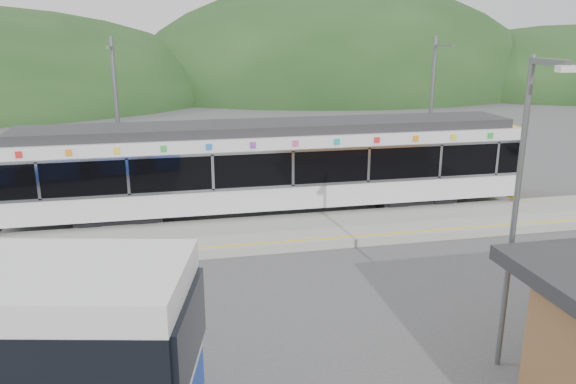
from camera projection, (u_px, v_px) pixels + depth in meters
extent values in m
plane|color=#4C4C4F|center=(338.00, 270.00, 17.55)|extent=(120.00, 120.00, 0.00)
ellipsoid|color=#1E3D19|center=(336.00, 90.00, 71.50)|extent=(52.00, 39.00, 26.00)
ellipsoid|color=#1E3D19|center=(567.00, 90.00, 71.59)|extent=(44.00, 33.00, 16.00)
cube|color=#9E9E99|center=(312.00, 230.00, 20.61)|extent=(26.00, 3.20, 0.30)
cube|color=yellow|center=(321.00, 239.00, 19.34)|extent=(26.00, 0.10, 0.01)
cube|color=black|center=(121.00, 216.00, 21.73)|extent=(3.20, 2.20, 0.56)
cube|color=black|center=(410.00, 198.00, 24.11)|extent=(3.20, 2.20, 0.56)
cube|color=silver|center=(273.00, 189.00, 22.71)|extent=(20.00, 2.90, 0.92)
cube|color=black|center=(273.00, 160.00, 22.39)|extent=(20.00, 2.96, 1.45)
cube|color=silver|center=(280.00, 187.00, 21.16)|extent=(20.00, 0.05, 0.10)
cube|color=silver|center=(280.00, 152.00, 20.79)|extent=(20.00, 0.05, 0.10)
cube|color=silver|center=(273.00, 137.00, 22.12)|extent=(20.00, 2.90, 0.45)
cube|color=#2D2D30|center=(272.00, 127.00, 22.01)|extent=(19.40, 2.50, 0.36)
cube|color=yellow|center=(501.00, 157.00, 24.48)|extent=(0.24, 2.92, 3.00)
cube|color=black|center=(1.00, 182.00, 20.48)|extent=(0.20, 2.92, 3.00)
cube|color=silver|center=(38.00, 181.00, 19.30)|extent=(0.10, 0.05, 1.35)
cube|color=silver|center=(128.00, 177.00, 19.89)|extent=(0.10, 0.05, 1.35)
cube|color=silver|center=(213.00, 173.00, 20.48)|extent=(0.10, 0.05, 1.35)
cube|color=silver|center=(293.00, 169.00, 21.07)|extent=(0.10, 0.05, 1.35)
cube|color=silver|center=(369.00, 165.00, 21.67)|extent=(0.10, 0.05, 1.35)
cube|color=silver|center=(440.00, 161.00, 22.26)|extent=(0.10, 0.05, 1.35)
cube|color=silver|center=(497.00, 158.00, 22.76)|extent=(0.10, 0.05, 1.35)
cube|color=red|center=(19.00, 155.00, 18.94)|extent=(0.22, 0.04, 0.22)
cube|color=orange|center=(69.00, 153.00, 19.26)|extent=(0.22, 0.04, 0.22)
cube|color=yellow|center=(117.00, 151.00, 19.57)|extent=(0.22, 0.04, 0.22)
cube|color=green|center=(164.00, 149.00, 19.89)|extent=(0.22, 0.04, 0.22)
cube|color=blue|center=(209.00, 147.00, 20.21)|extent=(0.22, 0.04, 0.22)
cube|color=purple|center=(253.00, 145.00, 20.52)|extent=(0.22, 0.04, 0.22)
cube|color=#E54C8C|center=(296.00, 143.00, 20.84)|extent=(0.22, 0.04, 0.22)
cube|color=#19A5A5|center=(337.00, 142.00, 21.16)|extent=(0.22, 0.04, 0.22)
cube|color=red|center=(377.00, 140.00, 21.47)|extent=(0.22, 0.04, 0.22)
cube|color=orange|center=(416.00, 138.00, 21.79)|extent=(0.22, 0.04, 0.22)
cube|color=yellow|center=(454.00, 137.00, 22.11)|extent=(0.22, 0.04, 0.22)
cube|color=green|center=(491.00, 135.00, 22.42)|extent=(0.22, 0.04, 0.22)
cylinder|color=slate|center=(118.00, 124.00, 23.28)|extent=(0.18, 0.18, 7.00)
cube|color=slate|center=(110.00, 47.00, 21.67)|extent=(0.08, 1.80, 0.08)
cylinder|color=slate|center=(431.00, 114.00, 26.05)|extent=(0.18, 0.18, 7.00)
cube|color=slate|center=(444.00, 45.00, 24.44)|extent=(0.08, 1.80, 0.08)
cylinder|color=slate|center=(514.00, 221.00, 11.68)|extent=(0.12, 0.12, 6.76)
cube|color=slate|center=(550.00, 62.00, 10.30)|extent=(0.14, 1.13, 0.12)
cube|color=silver|center=(568.00, 69.00, 9.85)|extent=(0.35, 0.19, 0.12)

